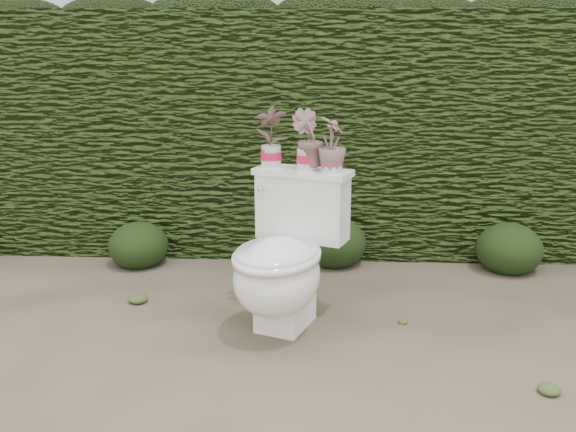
{
  "coord_description": "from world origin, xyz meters",
  "views": [
    {
      "loc": [
        -0.06,
        -2.92,
        1.42
      ],
      "look_at": [
        -0.21,
        0.22,
        0.55
      ],
      "focal_mm": 40.0,
      "sensor_mm": 36.0,
      "label": 1
    }
  ],
  "objects_px": {
    "potted_plant_left": "(271,138)",
    "potted_plant_center": "(307,141)",
    "toilet": "(284,261)",
    "potted_plant_right": "(332,146)"
  },
  "relations": [
    {
      "from": "potted_plant_right",
      "to": "potted_plant_left",
      "type": "bearing_deg",
      "value": 72.32
    },
    {
      "from": "toilet",
      "to": "potted_plant_center",
      "type": "bearing_deg",
      "value": 84.11
    },
    {
      "from": "potted_plant_right",
      "to": "potted_plant_center",
      "type": "bearing_deg",
      "value": 72.32
    },
    {
      "from": "potted_plant_left",
      "to": "potted_plant_right",
      "type": "xyz_separation_m",
      "value": [
        0.31,
        -0.12,
        -0.02
      ]
    },
    {
      "from": "potted_plant_left",
      "to": "potted_plant_center",
      "type": "height_order",
      "value": "potted_plant_left"
    },
    {
      "from": "toilet",
      "to": "potted_plant_right",
      "type": "distance_m",
      "value": 0.62
    },
    {
      "from": "potted_plant_left",
      "to": "potted_plant_center",
      "type": "bearing_deg",
      "value": 140.23
    },
    {
      "from": "potted_plant_left",
      "to": "potted_plant_right",
      "type": "bearing_deg",
      "value": 140.23
    },
    {
      "from": "toilet",
      "to": "potted_plant_left",
      "type": "relative_size",
      "value": 2.61
    },
    {
      "from": "toilet",
      "to": "potted_plant_left",
      "type": "distance_m",
      "value": 0.65
    }
  ]
}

